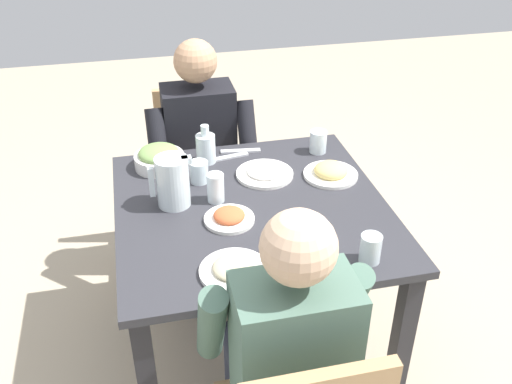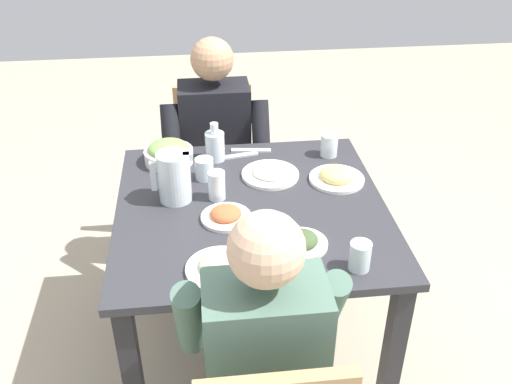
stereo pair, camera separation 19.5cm
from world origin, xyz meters
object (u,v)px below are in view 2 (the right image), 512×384
diner_far (261,349)px  salad_bowl (169,153)px  plate_beans (221,267)px  water_glass_by_pitcher (286,264)px  water_glass_near_left (204,169)px  chair_near (216,164)px  water_glass_near_right (217,185)px  plate_rice_curry (226,215)px  water_glass_far_right (329,145)px  diner_near (217,158)px  water_pitcher (174,177)px  plate_dolmas (302,241)px  plate_fries (337,176)px  oil_carafe (215,147)px  water_glass_center (360,256)px  dining_table (251,231)px  plate_yoghurt (270,173)px

diner_far → salad_bowl: (0.27, -0.95, 0.15)m
plate_beans → water_glass_by_pitcher: 0.21m
water_glass_near_left → chair_near: bearing=-96.4°
water_glass_near_right → plate_rice_curry: bearing=99.3°
water_glass_near_left → water_glass_far_right: bearing=-165.8°
diner_near → water_pitcher: diner_near is taller
plate_beans → water_glass_far_right: 0.86m
plate_dolmas → plate_fries: size_ratio=0.80×
water_glass_near_left → oil_carafe: size_ratio=0.52×
water_glass_near_right → water_glass_by_pitcher: bearing=110.7°
salad_bowl → chair_near: bearing=-115.9°
diner_near → water_glass_center: size_ratio=12.29×
dining_table → diner_near: diner_near is taller
dining_table → water_glass_by_pitcher: size_ratio=8.65×
diner_far → dining_table: bearing=-93.5°
chair_near → diner_near: bearing=90.0°
plate_yoghurt → water_glass_near_right: size_ratio=2.05×
dining_table → water_glass_center: 0.52m
chair_near → plate_yoghurt: bearing=108.3°
water_glass_near_right → diner_near: bearing=-92.6°
water_glass_near_right → oil_carafe: oil_carafe is taller
water_glass_near_right → water_glass_by_pitcher: (-0.18, 0.48, 0.00)m
diner_far → water_glass_center: 0.42m
plate_yoghurt → plate_rice_curry: plate_rice_curry is taller
dining_table → water_glass_near_left: 0.31m
plate_yoghurt → plate_dolmas: bearing=95.2°
plate_dolmas → water_glass_far_right: bearing=-110.5°
chair_near → water_glass_far_right: chair_near is taller
water_pitcher → plate_beans: bearing=108.0°
salad_bowl → plate_yoghurt: (-0.40, 0.16, -0.03)m
water_glass_near_right → water_glass_center: bearing=132.4°
plate_fries → water_glass_by_pitcher: (0.29, 0.55, 0.04)m
plate_dolmas → water_pitcher: bearing=-38.9°
water_glass_far_right → diner_far: bearing=66.8°
dining_table → salad_bowl: (0.30, -0.37, 0.16)m
diner_far → water_glass_center: size_ratio=12.29×
plate_fries → plate_beans: bearing=45.6°
salad_bowl → plate_fries: salad_bowl is taller
diner_near → water_glass_far_right: diner_near is taller
water_glass_far_right → oil_carafe: size_ratio=0.58×
diner_far → water_glass_center: bearing=-149.6°
plate_dolmas → water_glass_far_right: water_glass_far_right is taller
plate_yoghurt → plate_beans: bearing=67.5°
plate_rice_curry → plate_fries: 0.50m
salad_bowl → water_glass_by_pitcher: water_glass_by_pitcher is taller
chair_near → oil_carafe: (0.01, 0.42, 0.31)m
dining_table → plate_rice_curry: 0.18m
plate_yoghurt → plate_dolmas: 0.46m
diner_near → dining_table: bearing=99.4°
diner_far → water_glass_far_right: (-0.40, -0.93, 0.16)m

